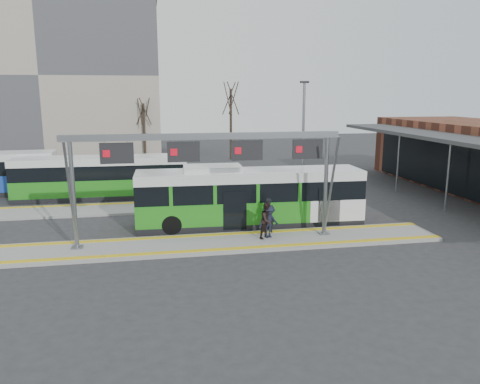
% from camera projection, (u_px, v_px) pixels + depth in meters
% --- Properties ---
extents(ground, '(120.00, 120.00, 0.00)m').
position_uv_depth(ground, '(218.00, 245.00, 22.51)').
color(ground, '#2D2D30').
rests_on(ground, ground).
extents(platform_main, '(22.00, 3.00, 0.15)m').
position_uv_depth(platform_main, '(218.00, 243.00, 22.50)').
color(platform_main, gray).
rests_on(platform_main, ground).
extents(platform_second, '(20.00, 3.00, 0.15)m').
position_uv_depth(platform_second, '(137.00, 208.00, 29.48)').
color(platform_second, gray).
rests_on(platform_second, ground).
extents(tactile_main, '(22.00, 2.65, 0.02)m').
position_uv_depth(tactile_main, '(217.00, 242.00, 22.48)').
color(tactile_main, yellow).
rests_on(tactile_main, platform_main).
extents(tactile_second, '(20.00, 0.35, 0.02)m').
position_uv_depth(tactile_second, '(138.00, 203.00, 30.57)').
color(tactile_second, yellow).
rests_on(tactile_second, platform_second).
extents(gantry, '(13.00, 1.68, 5.20)m').
position_uv_depth(gantry, '(208.00, 156.00, 21.81)').
color(gantry, slate).
rests_on(gantry, platform_main).
extents(apartment_block, '(24.50, 12.50, 18.40)m').
position_uv_depth(apartment_block, '(50.00, 75.00, 52.74)').
color(apartment_block, '#A99D8C').
rests_on(apartment_block, ground).
extents(hero_bus, '(12.35, 2.99, 3.37)m').
position_uv_depth(hero_bus, '(249.00, 198.00, 25.62)').
color(hero_bus, black).
rests_on(hero_bus, ground).
extents(bg_bus_green, '(11.66, 2.66, 2.91)m').
position_uv_depth(bg_bus_green, '(102.00, 178.00, 32.33)').
color(bg_bus_green, black).
rests_on(bg_bus_green, ground).
extents(passenger_a, '(0.69, 0.49, 1.78)m').
position_uv_depth(passenger_a, '(269.00, 215.00, 23.86)').
color(passenger_a, black).
rests_on(passenger_a, platform_main).
extents(passenger_b, '(1.10, 1.06, 1.79)m').
position_uv_depth(passenger_b, '(267.00, 220.00, 22.91)').
color(passenger_b, black).
rests_on(passenger_b, platform_main).
extents(passenger_c, '(1.17, 0.82, 1.64)m').
position_uv_depth(passenger_c, '(269.00, 221.00, 23.00)').
color(passenger_c, black).
rests_on(passenger_c, platform_main).
extents(tree_left, '(1.40, 1.40, 6.99)m').
position_uv_depth(tree_left, '(143.00, 112.00, 49.24)').
color(tree_left, '#382B21').
rests_on(tree_left, ground).
extents(tree_mid, '(1.40, 1.40, 8.71)m').
position_uv_depth(tree_mid, '(231.00, 99.00, 50.79)').
color(tree_mid, '#382B21').
rests_on(tree_mid, ground).
extents(lamp_east, '(0.50, 0.25, 7.88)m').
position_uv_depth(lamp_east, '(303.00, 143.00, 28.52)').
color(lamp_east, slate).
rests_on(lamp_east, ground).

